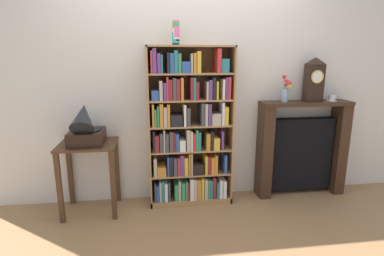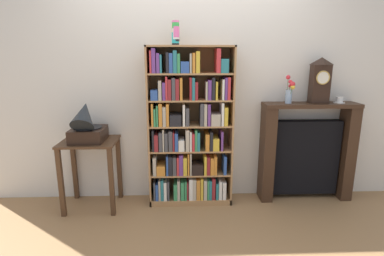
{
  "view_description": "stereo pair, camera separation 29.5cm",
  "coord_description": "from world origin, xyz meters",
  "px_view_note": "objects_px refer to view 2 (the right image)",
  "views": [
    {
      "loc": [
        -0.4,
        -2.94,
        1.57
      ],
      "look_at": [
        0.02,
        0.12,
        0.82
      ],
      "focal_mm": 28.47,
      "sensor_mm": 36.0,
      "label": 1
    },
    {
      "loc": [
        -0.1,
        -2.97,
        1.57
      ],
      "look_at": [
        0.02,
        0.12,
        0.82
      ],
      "focal_mm": 28.47,
      "sensor_mm": 36.0,
      "label": 2
    }
  ],
  "objects_px": {
    "gramophone": "(86,125)",
    "flower_vase": "(290,91)",
    "cup_stack": "(176,33)",
    "side_table_left": "(91,158)",
    "fireplace_mantel": "(306,152)",
    "bookshelf": "(189,134)",
    "teacup_with_saucer": "(339,100)",
    "mantel_clock": "(320,80)"
  },
  "relations": [
    {
      "from": "bookshelf",
      "to": "gramophone",
      "type": "relative_size",
      "value": 3.61
    },
    {
      "from": "flower_vase",
      "to": "teacup_with_saucer",
      "type": "bearing_deg",
      "value": 0.85
    },
    {
      "from": "fireplace_mantel",
      "to": "gramophone",
      "type": "bearing_deg",
      "value": -175.87
    },
    {
      "from": "cup_stack",
      "to": "flower_vase",
      "type": "relative_size",
      "value": 0.79
    },
    {
      "from": "bookshelf",
      "to": "flower_vase",
      "type": "distance_m",
      "value": 1.13
    },
    {
      "from": "cup_stack",
      "to": "mantel_clock",
      "type": "height_order",
      "value": "cup_stack"
    },
    {
      "from": "bookshelf",
      "to": "side_table_left",
      "type": "height_order",
      "value": "bookshelf"
    },
    {
      "from": "flower_vase",
      "to": "bookshelf",
      "type": "bearing_deg",
      "value": -179.06
    },
    {
      "from": "flower_vase",
      "to": "teacup_with_saucer",
      "type": "relative_size",
      "value": 2.38
    },
    {
      "from": "fireplace_mantel",
      "to": "flower_vase",
      "type": "height_order",
      "value": "flower_vase"
    },
    {
      "from": "bookshelf",
      "to": "teacup_with_saucer",
      "type": "xyz_separation_m",
      "value": [
        1.58,
        0.03,
        0.34
      ]
    },
    {
      "from": "bookshelf",
      "to": "cup_stack",
      "type": "relative_size",
      "value": 7.29
    },
    {
      "from": "bookshelf",
      "to": "gramophone",
      "type": "bearing_deg",
      "value": -173.17
    },
    {
      "from": "gramophone",
      "to": "flower_vase",
      "type": "distance_m",
      "value": 2.08
    },
    {
      "from": "side_table_left",
      "to": "flower_vase",
      "type": "height_order",
      "value": "flower_vase"
    },
    {
      "from": "fireplace_mantel",
      "to": "teacup_with_saucer",
      "type": "height_order",
      "value": "teacup_with_saucer"
    },
    {
      "from": "bookshelf",
      "to": "gramophone",
      "type": "distance_m",
      "value": 1.03
    },
    {
      "from": "side_table_left",
      "to": "fireplace_mantel",
      "type": "height_order",
      "value": "fireplace_mantel"
    },
    {
      "from": "gramophone",
      "to": "teacup_with_saucer",
      "type": "relative_size",
      "value": 3.79
    },
    {
      "from": "side_table_left",
      "to": "teacup_with_saucer",
      "type": "bearing_deg",
      "value": 2.31
    },
    {
      "from": "fireplace_mantel",
      "to": "flower_vase",
      "type": "distance_m",
      "value": 0.72
    },
    {
      "from": "bookshelf",
      "to": "fireplace_mantel",
      "type": "relative_size",
      "value": 1.54
    },
    {
      "from": "flower_vase",
      "to": "side_table_left",
      "type": "bearing_deg",
      "value": -177.31
    },
    {
      "from": "side_table_left",
      "to": "mantel_clock",
      "type": "bearing_deg",
      "value": 2.48
    },
    {
      "from": "gramophone",
      "to": "side_table_left",
      "type": "bearing_deg",
      "value": 90.0
    },
    {
      "from": "bookshelf",
      "to": "teacup_with_saucer",
      "type": "relative_size",
      "value": 13.67
    },
    {
      "from": "bookshelf",
      "to": "side_table_left",
      "type": "relative_size",
      "value": 2.3
    },
    {
      "from": "fireplace_mantel",
      "to": "flower_vase",
      "type": "bearing_deg",
      "value": -173.5
    },
    {
      "from": "side_table_left",
      "to": "teacup_with_saucer",
      "type": "xyz_separation_m",
      "value": [
        2.59,
        0.1,
        0.57
      ]
    },
    {
      "from": "bookshelf",
      "to": "side_table_left",
      "type": "bearing_deg",
      "value": -175.51
    },
    {
      "from": "side_table_left",
      "to": "mantel_clock",
      "type": "distance_m",
      "value": 2.49
    },
    {
      "from": "teacup_with_saucer",
      "to": "bookshelf",
      "type": "bearing_deg",
      "value": -179.09
    },
    {
      "from": "gramophone",
      "to": "fireplace_mantel",
      "type": "distance_m",
      "value": 2.33
    },
    {
      "from": "cup_stack",
      "to": "gramophone",
      "type": "distance_m",
      "value": 1.25
    },
    {
      "from": "mantel_clock",
      "to": "teacup_with_saucer",
      "type": "bearing_deg",
      "value": 0.52
    },
    {
      "from": "cup_stack",
      "to": "side_table_left",
      "type": "bearing_deg",
      "value": -176.18
    },
    {
      "from": "bookshelf",
      "to": "flower_vase",
      "type": "relative_size",
      "value": 5.74
    },
    {
      "from": "mantel_clock",
      "to": "bookshelf",
      "type": "bearing_deg",
      "value": -179.02
    },
    {
      "from": "fireplace_mantel",
      "to": "teacup_with_saucer",
      "type": "xyz_separation_m",
      "value": [
        0.3,
        -0.02,
        0.58
      ]
    },
    {
      "from": "mantel_clock",
      "to": "side_table_left",
      "type": "bearing_deg",
      "value": -177.52
    },
    {
      "from": "side_table_left",
      "to": "bookshelf",
      "type": "bearing_deg",
      "value": 4.49
    },
    {
      "from": "flower_vase",
      "to": "gramophone",
      "type": "bearing_deg",
      "value": -176.15
    }
  ]
}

